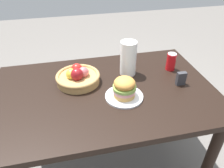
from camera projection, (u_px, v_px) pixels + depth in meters
ground_plane at (107, 163)px, 1.83m from camera, size 8.00×8.00×0.00m
dining_table at (105, 102)px, 1.46m from camera, size 1.40×0.90×0.75m
plate at (124, 96)px, 1.34m from camera, size 0.23×0.23×0.01m
sandwich at (124, 87)px, 1.30m from camera, size 0.14×0.14×0.13m
soda_can at (171, 62)px, 1.58m from camera, size 0.07×0.07×0.13m
fruit_basket at (78, 77)px, 1.45m from camera, size 0.29×0.29×0.12m
paper_towel_roll at (128, 58)px, 1.50m from camera, size 0.11×0.11×0.24m
napkin_holder at (181, 79)px, 1.43m from camera, size 0.06×0.03×0.09m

